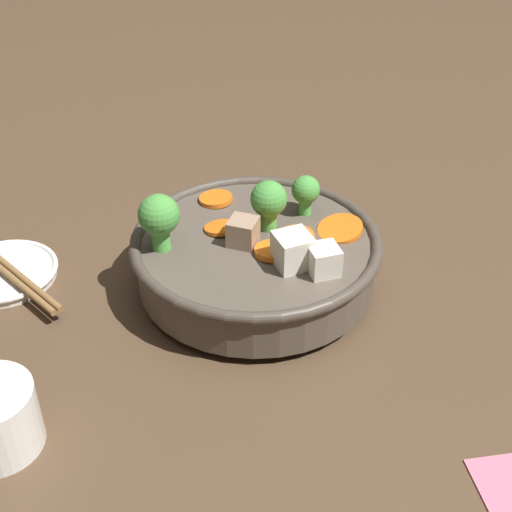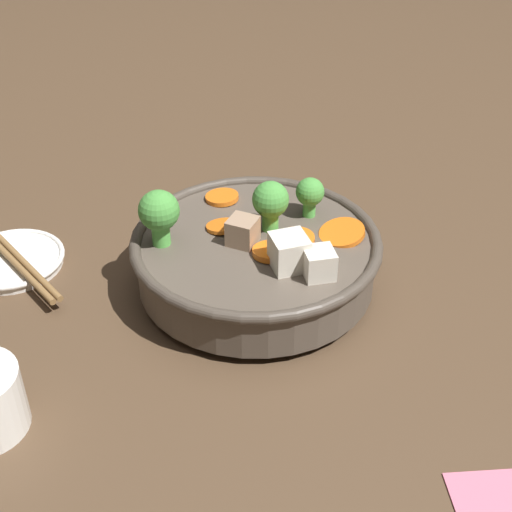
% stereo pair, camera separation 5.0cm
% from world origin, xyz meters
% --- Properties ---
extents(ground_plane, '(3.00, 3.00, 0.00)m').
position_xyz_m(ground_plane, '(0.00, 0.00, 0.00)').
color(ground_plane, '#4C3826').
extents(stirfry_bowl, '(0.26, 0.26, 0.12)m').
position_xyz_m(stirfry_bowl, '(0.00, 0.00, 0.04)').
color(stirfry_bowl, '#51473D').
rests_on(stirfry_bowl, ground_plane).
extents(side_saucer, '(0.12, 0.12, 0.01)m').
position_xyz_m(side_saucer, '(0.11, 0.25, 0.01)').
color(side_saucer, white).
rests_on(side_saucer, ground_plane).
extents(chopsticks_pair, '(0.20, 0.10, 0.01)m').
position_xyz_m(chopsticks_pair, '(0.11, 0.25, 0.02)').
color(chopsticks_pair, olive).
rests_on(chopsticks_pair, side_saucer).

